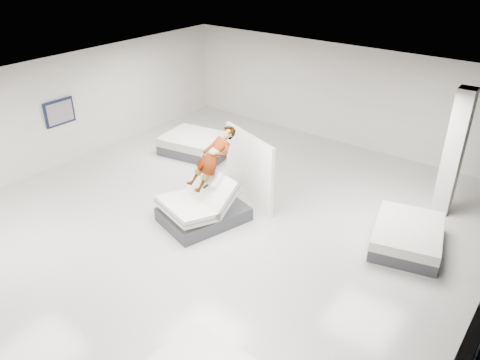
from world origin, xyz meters
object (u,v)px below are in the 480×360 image
Objects in this scene: divider_panel at (249,168)px; flat_bed_right_far at (407,236)px; hero_bed at (202,207)px; person at (213,171)px; remote at (206,186)px; wall_poster at (60,112)px; column at (453,154)px; flat_bed_left_far at (197,144)px.

divider_panel is 4.11m from flat_bed_right_far.
person is at bearing 73.87° from hero_bed.
person reaches higher than flat_bed_right_far.
person is at bearing -158.39° from flat_bed_right_far.
hero_bed is 16.11× the size of remote.
wall_poster reaches higher than hero_bed.
hero_bed reaches higher than remote.
wall_poster is at bearing -158.07° from column.
column is (4.27, 4.06, 0.54)m from remote.
column is (7.25, 1.09, 1.32)m from flat_bed_left_far.
person is at bearing -140.12° from column.
wall_poster is at bearing -179.87° from hero_bed.
flat_bed_left_far is (-3.07, 1.40, -0.65)m from divider_panel.
flat_bed_left_far is at bearing 133.76° from hero_bed.
divider_panel is at bearing 103.01° from remote.
flat_bed_right_far is 0.95× the size of flat_bed_left_far.
divider_panel reaches higher than flat_bed_left_far.
flat_bed_right_far is at bearing -94.71° from column.
divider_panel is 3.43m from flat_bed_left_far.
divider_panel is 0.64× the size of column.
person is at bearing 122.15° from remote.
flat_bed_left_far is (-2.77, 2.90, -0.09)m from hero_bed.
wall_poster reaches higher than flat_bed_right_far.
column is (4.38, 3.66, 0.34)m from person.
hero_bed is 0.95m from person.
person reaches higher than hero_bed.
remote is at bearing -0.60° from wall_poster.
wall_poster is (-5.67, 0.06, 0.54)m from remote.
column reaches higher than remote.
wall_poster is at bearing -168.38° from flat_bed_right_far.
hero_bed is at bearing -155.15° from flat_bed_right_far.
hero_bed reaches higher than flat_bed_left_far.
flat_bed_right_far is 2.28× the size of wall_poster.
remote is (0.11, -0.40, -0.21)m from person.
remote is 0.07× the size of divider_panel.
flat_bed_right_far is at bearing 37.74° from person.
remote is at bearing -57.85° from person.
hero_bed is at bearing -80.96° from divider_panel.
remote is 5.92m from column.
wall_poster is (-5.75, -1.51, 0.67)m from divider_panel.
flat_bed_left_far is at bearing 151.27° from remote.
divider_panel is 5.98m from wall_poster.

